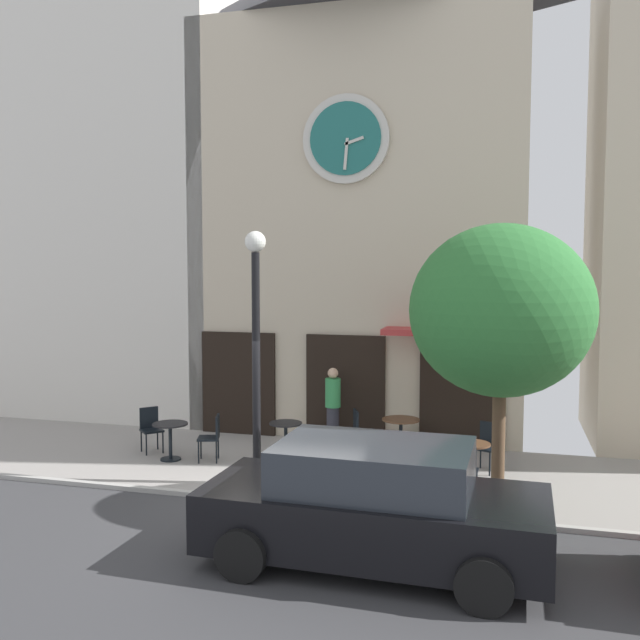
{
  "coord_description": "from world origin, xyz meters",
  "views": [
    {
      "loc": [
        3.45,
        -10.11,
        3.76
      ],
      "look_at": [
        0.14,
        2.14,
        2.78
      ],
      "focal_mm": 38.73,
      "sensor_mm": 36.0,
      "label": 1
    }
  ],
  "objects": [
    {
      "name": "ground_plane",
      "position": [
        0.0,
        -0.47,
        -0.02
      ],
      "size": [
        26.4,
        9.5,
        0.13
      ],
      "color": "gray"
    },
    {
      "name": "clock_building",
      "position": [
        0.14,
        5.48,
        5.71
      ],
      "size": [
        7.41,
        3.72,
        11.1
      ],
      "color": "beige",
      "rests_on": "ground_plane"
    },
    {
      "name": "neighbor_building_left",
      "position": [
        -6.57,
        6.44,
        6.49
      ],
      "size": [
        6.77,
        4.34,
        12.99
      ],
      "color": "silver",
      "rests_on": "ground_plane"
    },
    {
      "name": "street_lamp",
      "position": [
        -0.67,
        0.92,
        2.22
      ],
      "size": [
        0.36,
        0.36,
        4.37
      ],
      "color": "black",
      "rests_on": "ground_plane"
    },
    {
      "name": "street_tree",
      "position": [
        3.38,
        0.56,
        3.1
      ],
      "size": [
        2.75,
        2.47,
        4.42
      ],
      "color": "brown",
      "rests_on": "ground_plane"
    },
    {
      "name": "cafe_table_rightmost",
      "position": [
        -2.82,
        1.88,
        0.51
      ],
      "size": [
        0.69,
        0.69,
        0.73
      ],
      "color": "black",
      "rests_on": "ground_plane"
    },
    {
      "name": "cafe_table_center",
      "position": [
        -0.66,
        2.52,
        0.49
      ],
      "size": [
        0.64,
        0.64,
        0.73
      ],
      "color": "black",
      "rests_on": "ground_plane"
    },
    {
      "name": "cafe_table_near_curb",
      "position": [
        1.46,
        3.45,
        0.53
      ],
      "size": [
        0.75,
        0.75,
        0.72
      ],
      "color": "black",
      "rests_on": "ground_plane"
    },
    {
      "name": "cafe_table_center_right",
      "position": [
        2.92,
        1.89,
        0.49
      ],
      "size": [
        0.65,
        0.65,
        0.72
      ],
      "color": "black",
      "rests_on": "ground_plane"
    },
    {
      "name": "cafe_chair_by_entrance",
      "position": [
        3.17,
        2.74,
        0.53
      ],
      "size": [
        0.53,
        0.53,
        0.9
      ],
      "color": "black",
      "rests_on": "ground_plane"
    },
    {
      "name": "cafe_chair_facing_wall",
      "position": [
        -1.99,
        2.02,
        0.53
      ],
      "size": [
        0.5,
        0.5,
        0.9
      ],
      "color": "black",
      "rests_on": "ground_plane"
    },
    {
      "name": "cafe_chair_near_tree",
      "position": [
        -3.49,
        2.33,
        0.53
      ],
      "size": [
        0.57,
        0.57,
        0.9
      ],
      "color": "black",
      "rests_on": "ground_plane"
    },
    {
      "name": "cafe_chair_under_awning",
      "position": [
        2.86,
        1.02,
        0.53
      ],
      "size": [
        0.42,
        0.42,
        0.9
      ],
      "color": "black",
      "rests_on": "ground_plane"
    },
    {
      "name": "cafe_chair_left_end",
      "position": [
        0.68,
        3.25,
        0.53
      ],
      "size": [
        0.53,
        0.53,
        0.9
      ],
      "color": "black",
      "rests_on": "ground_plane"
    },
    {
      "name": "pedestrian_green",
      "position": [
        0.01,
        3.63,
        0.86
      ],
      "size": [
        0.45,
        0.45,
        1.67
      ],
      "color": "#2D2D38",
      "rests_on": "ground_plane"
    },
    {
      "name": "parked_car_black",
      "position": [
        1.89,
        -1.75,
        0.76
      ],
      "size": [
        4.35,
        2.11,
        1.55
      ],
      "color": "black",
      "rests_on": "ground_plane"
    }
  ]
}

